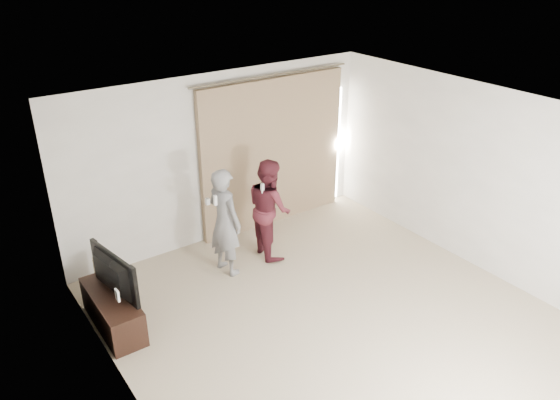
% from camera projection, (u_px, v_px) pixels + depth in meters
% --- Properties ---
extents(floor, '(5.50, 5.50, 0.00)m').
position_uv_depth(floor, '(337.00, 322.00, 6.74)').
color(floor, tan).
rests_on(floor, ground).
extents(wall_back, '(5.00, 0.04, 2.60)m').
position_uv_depth(wall_back, '(222.00, 158.00, 8.20)').
color(wall_back, silver).
rests_on(wall_back, ground).
extents(wall_left, '(0.04, 5.50, 2.60)m').
position_uv_depth(wall_left, '(130.00, 308.00, 4.88)').
color(wall_left, silver).
rests_on(wall_left, ground).
extents(ceiling, '(5.00, 5.50, 0.01)m').
position_uv_depth(ceiling, '(348.00, 120.00, 5.61)').
color(ceiling, silver).
rests_on(ceiling, wall_back).
extents(curtain, '(2.80, 0.11, 2.46)m').
position_uv_depth(curtain, '(274.00, 153.00, 8.66)').
color(curtain, '#967B5C').
rests_on(curtain, ground).
extents(tv_console, '(0.41, 1.17, 0.45)m').
position_uv_depth(tv_console, '(113.00, 311.00, 6.58)').
color(tv_console, black).
rests_on(tv_console, ground).
extents(tv, '(0.29, 0.96, 0.55)m').
position_uv_depth(tv, '(107.00, 276.00, 6.36)').
color(tv, black).
rests_on(tv, tv_console).
extents(scratching_post, '(0.38, 0.38, 0.50)m').
position_uv_depth(scratching_post, '(103.00, 276.00, 7.29)').
color(scratching_post, tan).
rests_on(scratching_post, ground).
extents(person_man, '(0.48, 0.63, 1.56)m').
position_uv_depth(person_man, '(225.00, 222.00, 7.46)').
color(person_man, slate).
rests_on(person_man, ground).
extents(person_woman, '(0.68, 0.81, 1.50)m').
position_uv_depth(person_woman, '(269.00, 208.00, 7.92)').
color(person_woman, '#551D26').
rests_on(person_woman, ground).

